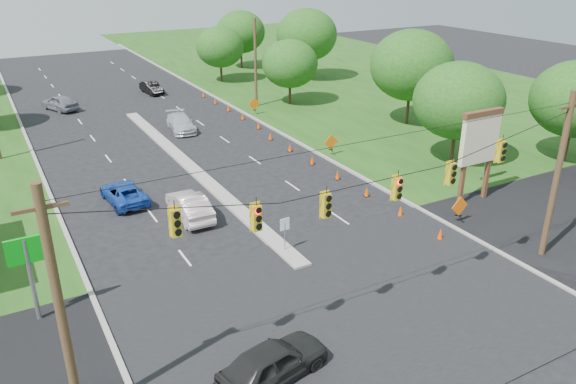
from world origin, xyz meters
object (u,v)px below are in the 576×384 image
black_sedan (273,362)px  white_sedan (189,206)px  blue_pickup (124,193)px  pylon_sign (481,142)px

black_sedan → white_sedan: (2.12, 15.08, 0.00)m
black_sedan → blue_pickup: 19.36m
pylon_sign → black_sedan: 21.50m
blue_pickup → black_sedan: bearing=88.4°
pylon_sign → black_sedan: (-19.44, -8.60, -3.21)m
black_sedan → blue_pickup: (-0.84, 19.35, -0.13)m
black_sedan → white_sedan: white_sedan is taller
blue_pickup → pylon_sign: bearing=148.0°
white_sedan → blue_pickup: size_ratio=1.02×
pylon_sign → blue_pickup: (-20.27, 10.74, -3.35)m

